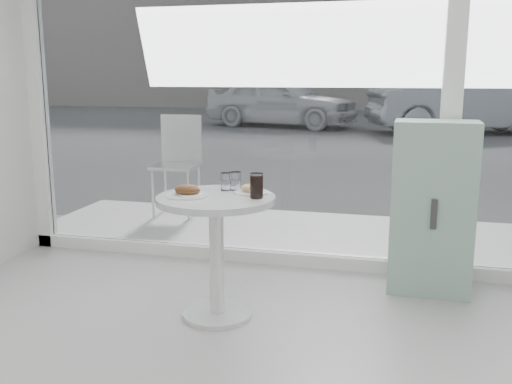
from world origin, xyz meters
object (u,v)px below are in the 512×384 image
(patio_chair, at_px, (178,158))
(plate_donut, at_px, (252,190))
(main_table, at_px, (216,231))
(water_tumbler_a, at_px, (226,182))
(plate_fritter, at_px, (188,192))
(car_silver, at_px, (463,103))
(cola_glass, at_px, (257,186))
(car_white, at_px, (281,101))
(water_tumbler_b, at_px, (235,182))
(mint_cabinet, at_px, (432,208))

(patio_chair, xyz_separation_m, plate_donut, (1.37, -2.21, 0.16))
(plate_donut, bearing_deg, main_table, -144.86)
(plate_donut, bearing_deg, water_tumbler_a, 161.71)
(plate_fritter, bearing_deg, car_silver, 77.60)
(car_silver, height_order, cola_glass, car_silver)
(main_table, distance_m, cola_glass, 0.38)
(car_white, relative_size, water_tumbler_b, 38.52)
(main_table, bearing_deg, patio_chair, 116.83)
(car_silver, xyz_separation_m, plate_donut, (-2.41, -12.35, 0.01))
(car_silver, height_order, water_tumbler_a, car_silver)
(car_white, bearing_deg, patio_chair, -159.39)
(car_white, xyz_separation_m, water_tumbler_b, (2.43, -13.11, 0.06))
(patio_chair, bearing_deg, water_tumbler_a, -64.29)
(car_silver, relative_size, plate_donut, 22.06)
(car_white, relative_size, water_tumbler_a, 40.67)
(cola_glass, bearing_deg, main_table, -178.49)
(mint_cabinet, height_order, plate_donut, mint_cabinet)
(patio_chair, relative_size, water_tumbler_b, 8.88)
(car_silver, distance_m, water_tumbler_b, 12.53)
(plate_donut, xyz_separation_m, cola_glass, (0.06, -0.13, 0.05))
(water_tumbler_b, bearing_deg, patio_chair, 120.31)
(car_silver, relative_size, water_tumbler_a, 43.41)
(car_white, xyz_separation_m, car_silver, (4.96, -0.84, 0.02))
(patio_chair, relative_size, cola_glass, 6.89)
(main_table, xyz_separation_m, water_tumbler_a, (0.00, 0.19, 0.27))
(main_table, height_order, water_tumbler_a, water_tumbler_a)
(main_table, xyz_separation_m, plate_fritter, (-0.16, -0.05, 0.25))
(patio_chair, bearing_deg, car_white, 92.90)
(mint_cabinet, bearing_deg, plate_fritter, -148.27)
(mint_cabinet, xyz_separation_m, car_silver, (1.30, 11.69, 0.19))
(patio_chair, xyz_separation_m, car_silver, (3.78, 10.14, 0.15))
(plate_donut, relative_size, cola_glass, 1.45)
(mint_cabinet, distance_m, patio_chair, 2.93)
(car_white, bearing_deg, cola_glass, -154.41)
(water_tumbler_a, bearing_deg, car_white, 100.24)
(main_table, bearing_deg, car_white, 100.08)
(car_silver, xyz_separation_m, water_tumbler_b, (-2.53, -12.27, 0.04))
(plate_donut, relative_size, water_tumbler_a, 1.97)
(cola_glass, bearing_deg, water_tumbler_b, 132.85)
(main_table, distance_m, mint_cabinet, 1.52)
(car_white, distance_m, water_tumbler_a, 13.34)
(plate_fritter, xyz_separation_m, water_tumbler_b, (0.22, 0.26, 0.02))
(car_silver, relative_size, cola_glass, 31.90)
(patio_chair, bearing_deg, cola_glass, -61.66)
(car_white, height_order, water_tumbler_a, car_white)
(car_silver, height_order, plate_donut, car_silver)
(main_table, relative_size, water_tumbler_a, 7.03)
(car_silver, height_order, water_tumbler_b, car_silver)
(main_table, height_order, water_tumbler_b, water_tumbler_b)
(water_tumbler_a, bearing_deg, mint_cabinet, 24.83)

